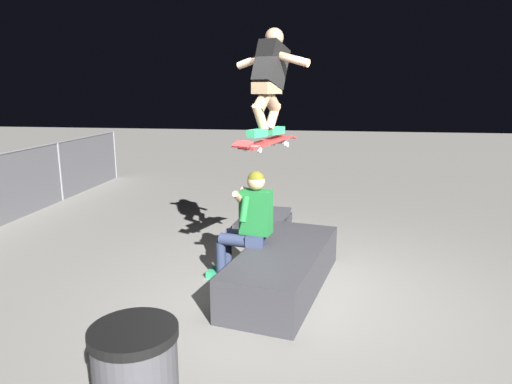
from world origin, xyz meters
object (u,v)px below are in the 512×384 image
at_px(skater_airborne, 270,77).
at_px(kicker_ramp, 264,224).
at_px(ledge_box_main, 284,269).
at_px(skateboard, 267,142).
at_px(person_sitting_on_ledge, 247,221).

relative_size(skater_airborne, kicker_ramp, 1.08).
height_order(ledge_box_main, skater_airborne, skater_airborne).
bearing_deg(kicker_ramp, skateboard, -171.53).
height_order(skater_airborne, kicker_ramp, skater_airborne).
relative_size(ledge_box_main, kicker_ramp, 1.98).
relative_size(person_sitting_on_ledge, skater_airborne, 1.15).
distance_m(person_sitting_on_ledge, skater_airborne, 1.60).
distance_m(skateboard, skater_airborne, 0.69).
bearing_deg(skater_airborne, person_sitting_on_ledge, 102.91).
height_order(ledge_box_main, person_sitting_on_ledge, person_sitting_on_ledge).
bearing_deg(skateboard, person_sitting_on_ledge, 90.87).
distance_m(ledge_box_main, kicker_ramp, 2.31).
relative_size(skateboard, kicker_ramp, 0.97).
xyz_separation_m(ledge_box_main, kicker_ramp, (2.24, 0.53, -0.18)).
xyz_separation_m(ledge_box_main, skateboard, (0.17, 0.22, 1.38)).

